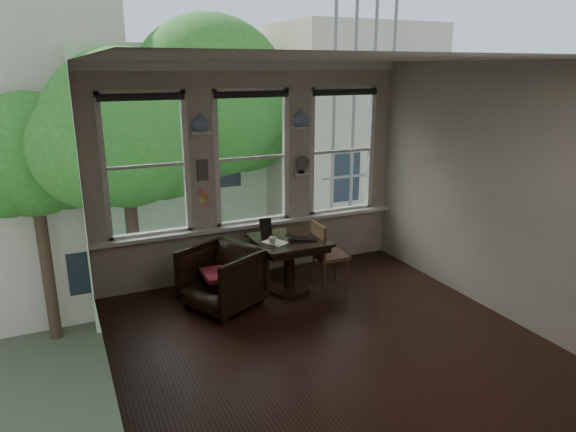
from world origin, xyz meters
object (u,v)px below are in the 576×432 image
table (289,265)px  mug (273,241)px  armchair_left (222,278)px  laptop (305,240)px  side_chair_right (331,255)px

table → mug: 0.52m
armchair_left → mug: size_ratio=8.45×
armchair_left → laptop: bearing=58.2°
mug → table: bearing=22.0°
armchair_left → laptop: (1.10, -0.10, 0.37)m
armchair_left → table: bearing=68.1°
table → armchair_left: size_ratio=1.05×
table → armchair_left: bearing=-175.5°
side_chair_right → laptop: (-0.44, -0.10, 0.30)m
side_chair_right → laptop: size_ratio=2.71×
table → laptop: bearing=-52.3°
armchair_left → side_chair_right: bearing=63.2°
laptop → mug: bearing=-165.8°
table → side_chair_right: (0.58, -0.09, 0.09)m
laptop → mug: size_ratio=3.34×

